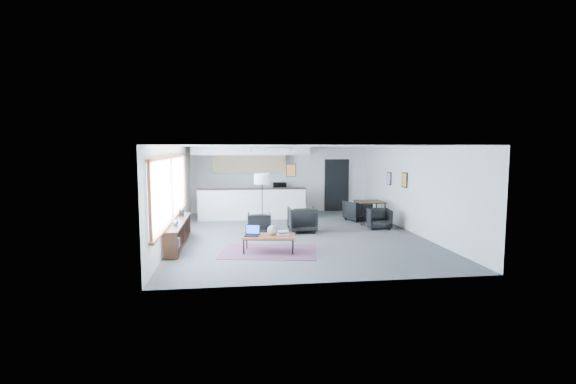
{
  "coord_description": "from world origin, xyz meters",
  "views": [
    {
      "loc": [
        -1.86,
        -12.01,
        2.54
      ],
      "look_at": [
        -0.21,
        0.4,
        1.22
      ],
      "focal_mm": 26.0,
      "sensor_mm": 36.0,
      "label": 1
    }
  ],
  "objects": [
    {
      "name": "doorway",
      "position": [
        2.3,
        4.42,
        1.07
      ],
      "size": [
        1.1,
        0.12,
        2.15
      ],
      "color": "black",
      "rests_on": "room"
    },
    {
      "name": "ceramic_pot",
      "position": [
        -0.92,
        -2.05,
        0.54
      ],
      "size": [
        0.26,
        0.26,
        0.26
      ],
      "rotation": [
        0.0,
        0.0,
        -0.27
      ],
      "color": "gray",
      "rests_on": "coffee_table"
    },
    {
      "name": "laptop",
      "position": [
        -1.41,
        -1.95,
        0.49
      ],
      "size": [
        0.41,
        0.36,
        0.25
      ],
      "rotation": [
        0.0,
        0.0,
        -0.23
      ],
      "color": "black",
      "rests_on": "coffee_table"
    },
    {
      "name": "wall_art_upper",
      "position": [
        3.47,
        1.7,
        1.5
      ],
      "size": [
        0.03,
        0.34,
        0.44
      ],
      "color": "black",
      "rests_on": "room"
    },
    {
      "name": "dining_chair_far",
      "position": [
        2.47,
        2.07,
        0.33
      ],
      "size": [
        0.83,
        0.81,
        0.66
      ],
      "primitive_type": "imported",
      "rotation": [
        0.0,
        0.0,
        3.54
      ],
      "color": "black",
      "rests_on": "floor"
    },
    {
      "name": "window",
      "position": [
        -3.46,
        -0.9,
        1.46
      ],
      "size": [
        0.1,
        5.95,
        1.66
      ],
      "color": "#8CBFFF",
      "rests_on": "room"
    },
    {
      "name": "floor_lamp",
      "position": [
        -0.95,
        1.03,
        1.52
      ],
      "size": [
        0.64,
        0.64,
        1.75
      ],
      "rotation": [
        0.0,
        0.0,
        0.32
      ],
      "color": "black",
      "rests_on": "floor"
    },
    {
      "name": "coaster",
      "position": [
        -0.95,
        -2.21,
        0.42
      ],
      "size": [
        0.15,
        0.15,
        0.01
      ],
      "rotation": [
        0.0,
        0.0,
        -0.41
      ],
      "color": "#E5590C",
      "rests_on": "coffee_table"
    },
    {
      "name": "dining_table",
      "position": [
        2.72,
        1.51,
        0.69
      ],
      "size": [
        0.91,
        0.91,
        0.75
      ],
      "rotation": [
        0.0,
        0.0,
        0.02
      ],
      "color": "black",
      "rests_on": "floor"
    },
    {
      "name": "armchair_left",
      "position": [
        -1.1,
        0.21,
        0.35
      ],
      "size": [
        0.71,
        0.67,
        0.69
      ],
      "primitive_type": "imported",
      "rotation": [
        0.0,
        0.0,
        3.09
      ],
      "color": "black",
      "rests_on": "floor"
    },
    {
      "name": "room",
      "position": [
        0.0,
        0.0,
        1.3
      ],
      "size": [
        7.02,
        9.02,
        2.62
      ],
      "color": "#4A4A4D",
      "rests_on": "ground"
    },
    {
      "name": "console",
      "position": [
        -3.3,
        -1.05,
        0.33
      ],
      "size": [
        0.35,
        3.0,
        0.8
      ],
      "color": "black",
      "rests_on": "floor"
    },
    {
      "name": "dining_chair_near",
      "position": [
        2.71,
        0.51,
        0.3
      ],
      "size": [
        0.64,
        0.6,
        0.6
      ],
      "primitive_type": "imported",
      "rotation": [
        0.0,
        0.0,
        -0.1
      ],
      "color": "black",
      "rests_on": "floor"
    },
    {
      "name": "track_light",
      "position": [
        -0.59,
        2.2,
        2.53
      ],
      "size": [
        1.6,
        0.07,
        0.15
      ],
      "color": "silver",
      "rests_on": "room"
    },
    {
      "name": "armchair_right",
      "position": [
        0.21,
        0.33,
        0.42
      ],
      "size": [
        0.83,
        0.78,
        0.85
      ],
      "primitive_type": "imported",
      "rotation": [
        0.0,
        0.0,
        3.13
      ],
      "color": "black",
      "rests_on": "floor"
    },
    {
      "name": "book_stack",
      "position": [
        -0.64,
        -1.93,
        0.46
      ],
      "size": [
        0.31,
        0.25,
        0.09
      ],
      "rotation": [
        0.0,
        0.0,
        0.07
      ],
      "color": "silver",
      "rests_on": "coffee_table"
    },
    {
      "name": "wall_art_lower",
      "position": [
        3.47,
        0.4,
        1.55
      ],
      "size": [
        0.03,
        0.38,
        0.48
      ],
      "color": "black",
      "rests_on": "room"
    },
    {
      "name": "microwave",
      "position": [
        -0.05,
        4.15,
        1.1
      ],
      "size": [
        0.5,
        0.28,
        0.34
      ],
      "primitive_type": "imported",
      "rotation": [
        0.0,
        0.0,
        0.01
      ],
      "color": "black",
      "rests_on": "kitchenette"
    },
    {
      "name": "coffee_table",
      "position": [
        -1.0,
        -2.0,
        0.38
      ],
      "size": [
        1.36,
        0.88,
        0.41
      ],
      "rotation": [
        0.0,
        0.0,
        -0.16
      ],
      "color": "brown",
      "rests_on": "floor"
    },
    {
      "name": "kilim_rug",
      "position": [
        -1.0,
        -2.0,
        0.01
      ],
      "size": [
        2.57,
        1.98,
        0.01
      ],
      "rotation": [
        0.0,
        0.0,
        -0.18
      ],
      "color": "#562D43",
      "rests_on": "floor"
    },
    {
      "name": "kitchenette",
      "position": [
        -1.2,
        3.71,
        1.38
      ],
      "size": [
        4.2,
        1.96,
        2.6
      ],
      "color": "white",
      "rests_on": "floor"
    }
  ]
}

